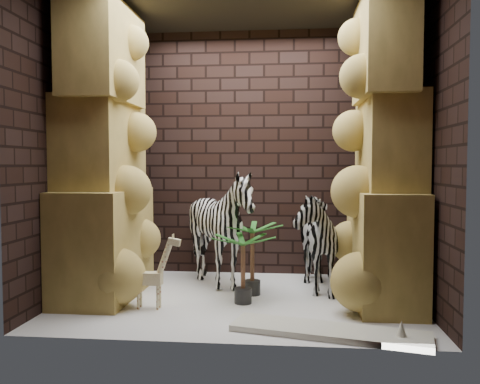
# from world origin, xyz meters

# --- Properties ---
(floor) EXTENTS (3.50, 3.50, 0.00)m
(floor) POSITION_xyz_m (0.00, 0.00, 0.00)
(floor) COLOR silver
(floor) RESTS_ON ground
(wall_back) EXTENTS (3.50, 0.00, 3.50)m
(wall_back) POSITION_xyz_m (0.00, 1.25, 1.50)
(wall_back) COLOR black
(wall_back) RESTS_ON ground
(wall_front) EXTENTS (3.50, 0.00, 3.50)m
(wall_front) POSITION_xyz_m (0.00, -1.25, 1.50)
(wall_front) COLOR black
(wall_front) RESTS_ON ground
(wall_left) EXTENTS (0.00, 3.00, 3.00)m
(wall_left) POSITION_xyz_m (-1.75, 0.00, 1.50)
(wall_left) COLOR black
(wall_left) RESTS_ON ground
(wall_right) EXTENTS (0.00, 3.00, 3.00)m
(wall_right) POSITION_xyz_m (1.75, 0.00, 1.50)
(wall_right) COLOR black
(wall_right) RESTS_ON ground
(rock_pillar_left) EXTENTS (0.68, 1.30, 3.00)m
(rock_pillar_left) POSITION_xyz_m (-1.40, 0.00, 1.50)
(rock_pillar_left) COLOR tan
(rock_pillar_left) RESTS_ON floor
(rock_pillar_right) EXTENTS (0.58, 1.25, 3.00)m
(rock_pillar_right) POSITION_xyz_m (1.42, 0.00, 1.50)
(rock_pillar_right) COLOR tan
(rock_pillar_right) RESTS_ON floor
(zebra_right) EXTENTS (0.76, 1.16, 1.27)m
(zebra_right) POSITION_xyz_m (0.71, 0.48, 0.63)
(zebra_right) COLOR white
(zebra_right) RESTS_ON floor
(zebra_left) EXTENTS (1.24, 1.44, 1.17)m
(zebra_left) POSITION_xyz_m (-0.25, 0.48, 0.58)
(zebra_left) COLOR white
(zebra_left) RESTS_ON floor
(giraffe_toy) EXTENTS (0.38, 0.14, 0.73)m
(giraffe_toy) POSITION_xyz_m (-0.81, -0.40, 0.36)
(giraffe_toy) COLOR beige
(giraffe_toy) RESTS_ON floor
(palm_front) EXTENTS (0.36, 0.36, 0.76)m
(palm_front) POSITION_xyz_m (0.12, 0.20, 0.38)
(palm_front) COLOR #286525
(palm_front) RESTS_ON floor
(palm_back) EXTENTS (0.36, 0.36, 0.68)m
(palm_back) POSITION_xyz_m (0.05, -0.13, 0.34)
(palm_back) COLOR #286525
(palm_back) RESTS_ON floor
(surfboard) EXTENTS (1.61, 0.74, 0.05)m
(surfboard) POSITION_xyz_m (0.82, -0.96, 0.03)
(surfboard) COLOR silver
(surfboard) RESTS_ON floor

